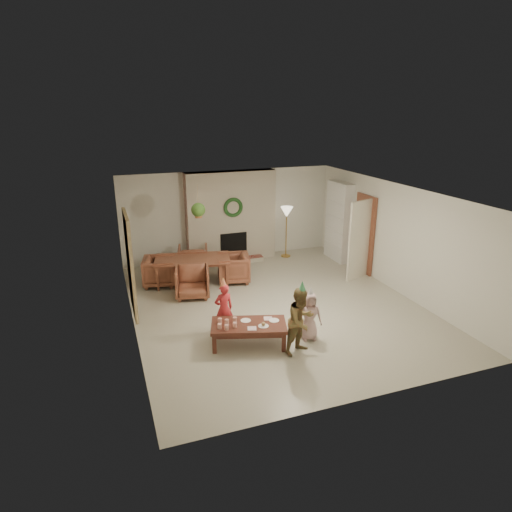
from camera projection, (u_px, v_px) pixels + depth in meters
name	position (u px, v px, depth m)	size (l,w,h in m)	color
floor	(275.00, 305.00, 9.67)	(7.00, 7.00, 0.00)	#B7B29E
ceiling	(277.00, 192.00, 8.87)	(7.00, 7.00, 0.00)	white
wall_back	(229.00, 215.00, 12.39)	(7.00, 7.00, 0.00)	silver
wall_front	(370.00, 325.00, 6.15)	(7.00, 7.00, 0.00)	silver
wall_left	(129.00, 268.00, 8.31)	(7.00, 7.00, 0.00)	silver
wall_right	(395.00, 238.00, 10.23)	(7.00, 7.00, 0.00)	silver
fireplace_mass	(231.00, 216.00, 12.21)	(2.50, 0.40, 2.50)	#4F1515
fireplace_hearth	(235.00, 261.00, 12.28)	(1.60, 0.30, 0.12)	maroon
fireplace_firebox	(233.00, 246.00, 12.31)	(0.75, 0.12, 0.75)	black
fireplace_wreath	(233.00, 208.00, 11.91)	(0.54, 0.54, 0.10)	#19431B
floor_lamp_base	(286.00, 256.00, 12.84)	(0.27, 0.27, 0.03)	gold
floor_lamp_post	(286.00, 234.00, 12.62)	(0.03, 0.03, 1.32)	gold
floor_lamp_shade	(287.00, 212.00, 12.42)	(0.35, 0.35, 0.29)	beige
bookshelf_carcass	(339.00, 222.00, 12.28)	(0.30, 1.00, 2.20)	white
bookshelf_shelf_a	(337.00, 244.00, 12.48)	(0.30, 0.92, 0.03)	white
bookshelf_shelf_b	(338.00, 230.00, 12.35)	(0.30, 0.92, 0.03)	white
bookshelf_shelf_c	(339.00, 216.00, 12.22)	(0.30, 0.92, 0.03)	white
bookshelf_shelf_d	(339.00, 202.00, 12.09)	(0.30, 0.92, 0.03)	white
books_row_lower	(339.00, 241.00, 12.29)	(0.20, 0.40, 0.24)	#A9371F
books_row_mid	(336.00, 225.00, 12.34)	(0.20, 0.44, 0.24)	#26468D
books_row_upper	(340.00, 213.00, 12.08)	(0.20, 0.36, 0.22)	gold
door_frame	(364.00, 234.00, 11.36)	(0.05, 0.86, 2.04)	brown
door_leaf	(359.00, 240.00, 10.91)	(0.05, 0.80, 2.00)	beige
curtain_panel	(130.00, 264.00, 8.50)	(0.06, 1.20, 2.00)	tan
dining_table	(193.00, 271.00, 10.78)	(1.81, 1.01, 0.64)	brown
dining_chair_near	(192.00, 282.00, 10.02)	(0.75, 0.77, 0.70)	brown
dining_chair_far	(193.00, 259.00, 11.52)	(0.75, 0.77, 0.70)	brown
dining_chair_left	(160.00, 271.00, 10.68)	(0.75, 0.77, 0.70)	brown
dining_chair_right	(233.00, 268.00, 10.89)	(0.75, 0.77, 0.70)	brown
hanging_plant_cord	(198.00, 200.00, 9.90)	(0.01, 0.01, 0.70)	tan
hanging_plant_pot	(198.00, 215.00, 10.02)	(0.16, 0.16, 0.12)	#AD6837
hanging_plant_foliage	(198.00, 210.00, 9.98)	(0.32, 0.32, 0.32)	#2F541C
coffee_table_top	(249.00, 325.00, 7.97)	(1.35, 0.68, 0.06)	#54271C
coffee_table_apron	(249.00, 329.00, 7.99)	(1.25, 0.57, 0.08)	#54271C
coffee_leg_fl	(214.00, 344.00, 7.75)	(0.07, 0.07, 0.35)	#54271C
coffee_leg_fr	(284.00, 342.00, 7.80)	(0.07, 0.07, 0.35)	#54271C
coffee_leg_bl	(216.00, 329.00, 8.27)	(0.07, 0.07, 0.35)	#54271C
coffee_leg_br	(281.00, 328.00, 8.32)	(0.07, 0.07, 0.35)	#54271C
cup_a	(220.00, 326.00, 7.77)	(0.07, 0.07, 0.09)	white
cup_b	(220.00, 321.00, 7.97)	(0.07, 0.07, 0.09)	white
cup_c	(227.00, 327.00, 7.73)	(0.07, 0.07, 0.09)	white
cup_d	(227.00, 322.00, 7.92)	(0.07, 0.07, 0.09)	white
cup_e	(235.00, 325.00, 7.81)	(0.07, 0.07, 0.09)	white
cup_f	(235.00, 320.00, 8.01)	(0.07, 0.07, 0.09)	white
plate_a	(246.00, 320.00, 8.07)	(0.19, 0.19, 0.01)	white
plate_b	(263.00, 326.00, 7.87)	(0.19, 0.19, 0.01)	white
plate_c	(274.00, 320.00, 8.07)	(0.19, 0.19, 0.01)	white
food_scoop	(263.00, 324.00, 7.85)	(0.07, 0.07, 0.07)	tan
napkin_left	(252.00, 328.00, 7.78)	(0.16, 0.16, 0.01)	#D99FB2
napkin_right	(268.00, 318.00, 8.15)	(0.16, 0.16, 0.01)	#D99FB2
child_red	(224.00, 309.00, 8.35)	(0.37, 0.24, 1.01)	red
party_hat_red	(223.00, 282.00, 8.17)	(0.14, 0.14, 0.19)	gold
child_plaid	(301.00, 321.00, 7.65)	(0.59, 0.46, 1.22)	#974529
party_hat_plaid	(302.00, 286.00, 7.44)	(0.14, 0.14, 0.20)	#46A366
child_pink	(310.00, 316.00, 8.14)	(0.45, 0.29, 0.92)	#CEA5A6
party_hat_pink	(311.00, 291.00, 7.98)	(0.12, 0.12, 0.17)	silver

